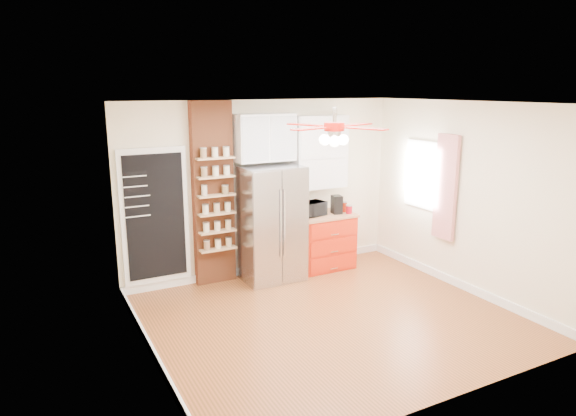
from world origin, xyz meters
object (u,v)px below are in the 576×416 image
canister_left (349,210)px  pantry_jar_oats (204,191)px  toaster_oven (312,209)px  fridge (271,223)px  red_cabinet (324,241)px  ceiling_fan (334,127)px  coffee_maker (337,205)px

canister_left → pantry_jar_oats: size_ratio=0.88×
toaster_oven → pantry_jar_oats: pantry_jar_oats is taller
fridge → pantry_jar_oats: 1.14m
fridge → canister_left: 1.35m
canister_left → red_cabinet: bearing=156.9°
toaster_oven → pantry_jar_oats: bearing=164.6°
canister_left → pantry_jar_oats: pantry_jar_oats is taller
ceiling_fan → canister_left: bearing=49.7°
fridge → ceiling_fan: size_ratio=1.25×
fridge → toaster_oven: (0.75, 0.04, 0.14)m
pantry_jar_oats → toaster_oven: bearing=-3.7°
canister_left → ceiling_fan: bearing=-130.3°
fridge → ceiling_fan: ceiling_fan is taller
toaster_oven → canister_left: toaster_oven is taller
fridge → toaster_oven: fridge is taller
pantry_jar_oats → canister_left: bearing=-6.4°
fridge → red_cabinet: 1.06m
red_cabinet → pantry_jar_oats: bearing=177.0°
coffee_maker → pantry_jar_oats: pantry_jar_oats is taller
ceiling_fan → toaster_oven: (0.70, 1.67, -1.41)m
red_cabinet → pantry_jar_oats: (-1.95, 0.10, 0.99)m
fridge → ceiling_fan: 2.25m
red_cabinet → pantry_jar_oats: size_ratio=6.59×
ceiling_fan → coffee_maker: 2.40m
coffee_maker → canister_left: bearing=-18.8°
fridge → pantry_jar_oats: (-0.98, 0.15, 0.57)m
pantry_jar_oats → fridge: bearing=-8.9°
fridge → coffee_maker: 1.18m
red_cabinet → toaster_oven: bearing=-177.8°
red_cabinet → canister_left: canister_left is taller
toaster_oven → canister_left: 0.61m
canister_left → pantry_jar_oats: (-2.32, 0.26, 0.48)m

